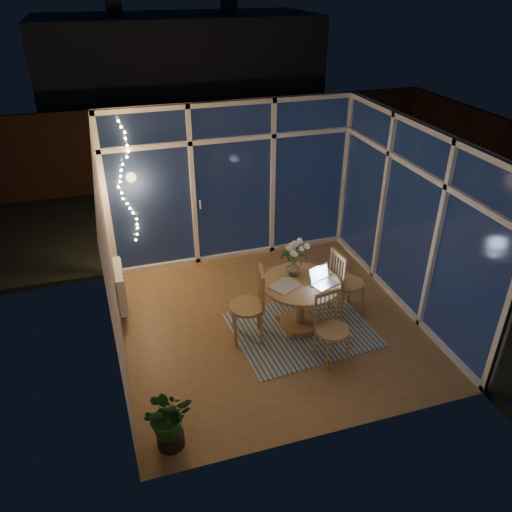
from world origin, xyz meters
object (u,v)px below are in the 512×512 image
Objects in this scene: flower_vase at (293,268)px; potted_plant at (168,418)px; chair_right at (348,281)px; chair_front at (332,329)px; chair_left at (247,305)px; laptop at (325,277)px; dining_table at (300,304)px.

flower_vase reaches higher than potted_plant.
potted_plant is (-2.72, -1.57, -0.13)m from chair_right.
chair_front is 1.22× the size of potted_plant.
chair_left is 1.07m from laptop.
dining_table is 1.12× the size of chair_front.
chair_right reaches higher than laptop.
flower_vase is at bearing 40.74° from potted_plant.
chair_left is 1.02× the size of chair_right.
chair_right is (0.74, 0.11, 0.16)m from dining_table.
chair_right is 4.88× the size of flower_vase.
chair_front is 0.72m from laptop.
chair_right is at bearing 8.34° from dining_table.
flower_vase is (-0.78, 0.11, 0.30)m from chair_right.
chair_front is at bearing 18.91° from potted_plant.
chair_front is 2.86× the size of laptop.
flower_vase is 0.28× the size of potted_plant.
dining_table is 0.51m from flower_vase.
chair_left is 0.81m from flower_vase.
laptop is (0.15, 0.61, 0.36)m from chair_front.
dining_table is 0.77m from chair_right.
potted_plant is at bearing 114.18° from chair_right.
laptop reaches higher than flower_vase.
potted_plant is (-1.95, -1.68, -0.43)m from flower_vase.
laptop reaches higher than dining_table.
chair_right is at bearing 29.98° from potted_plant.
chair_front is at bearing -80.30° from dining_table.
chair_front is at bearing -123.11° from laptop.
laptop is 0.43× the size of potted_plant.
chair_right is at bearing 106.35° from chair_left.
dining_table is 0.99× the size of chair_left.
laptop is at bearing 95.17° from chair_left.
dining_table is 0.56m from laptop.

